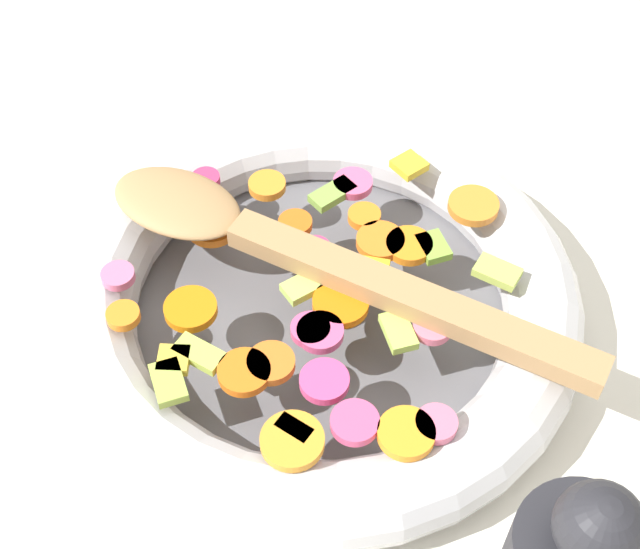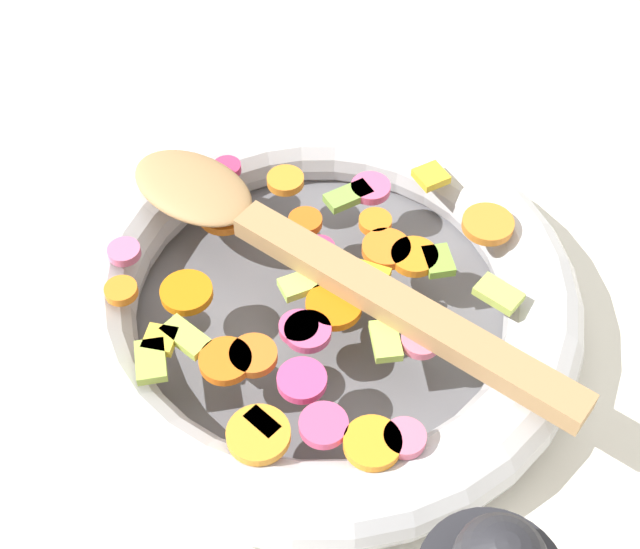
{
  "view_description": "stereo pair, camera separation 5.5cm",
  "coord_description": "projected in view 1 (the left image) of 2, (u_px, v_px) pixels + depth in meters",
  "views": [
    {
      "loc": [
        -0.35,
        -0.04,
        0.48
      ],
      "look_at": [
        0.0,
        0.0,
        0.05
      ],
      "focal_mm": 50.0,
      "sensor_mm": 36.0,
      "label": 1
    },
    {
      "loc": [
        -0.34,
        -0.1,
        0.48
      ],
      "look_at": [
        0.0,
        0.0,
        0.05
      ],
      "focal_mm": 50.0,
      "sensor_mm": 36.0,
      "label": 2
    }
  ],
  "objects": [
    {
      "name": "ground_plane",
      "position": [
        320.0,
        322.0,
        0.59
      ],
      "size": [
        4.0,
        4.0,
        0.0
      ],
      "primitive_type": "plane",
      "color": "silver"
    },
    {
      "name": "skillet",
      "position": [
        320.0,
        302.0,
        0.57
      ],
      "size": [
        0.33,
        0.33,
        0.05
      ],
      "color": "slate",
      "rests_on": "ground_plane"
    },
    {
      "name": "chopped_vegetables",
      "position": [
        317.0,
        295.0,
        0.54
      ],
      "size": [
        0.26,
        0.26,
        0.01
      ],
      "color": "orange",
      "rests_on": "skillet"
    },
    {
      "name": "wooden_spoon",
      "position": [
        290.0,
        249.0,
        0.55
      ],
      "size": [
        0.15,
        0.32,
        0.01
      ],
      "color": "#A87F51",
      "rests_on": "chopped_vegetables"
    }
  ]
}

